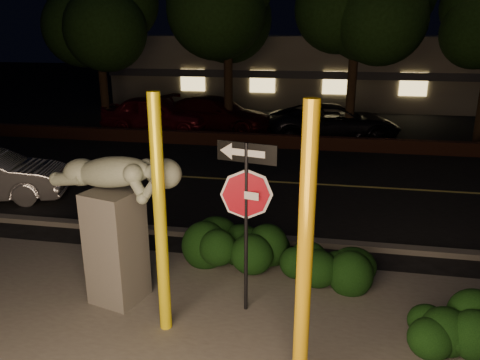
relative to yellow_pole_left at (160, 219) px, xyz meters
name	(u,v)px	position (x,y,z in m)	size (l,w,h in m)	color
ground	(279,156)	(0.61, 10.39, -1.77)	(90.00, 90.00, 0.00)	black
patio	(194,358)	(0.61, -0.61, -1.76)	(14.00, 6.00, 0.02)	#4C4944
road	(268,182)	(0.61, 7.39, -1.77)	(80.00, 8.00, 0.01)	black
lane_marking	(268,181)	(0.61, 7.39, -1.76)	(80.00, 0.12, 0.01)	#CEBD52
curb	(244,237)	(0.61, 3.29, -1.71)	(80.00, 0.25, 0.12)	#4C4944
brick_wall	(282,142)	(0.61, 11.69, -1.52)	(40.00, 0.35, 0.50)	#442116
parking_lot	(293,121)	(0.61, 17.39, -1.77)	(40.00, 12.00, 0.01)	black
building	(304,68)	(0.61, 25.38, 0.23)	(22.00, 10.20, 4.00)	#6F6659
tree_far_a	(96,4)	(-7.39, 13.39, 3.57)	(4.60, 4.60, 7.43)	black
yellow_pole_left	(160,219)	(0.00, 0.00, 0.00)	(0.18, 0.18, 3.55)	yellow
yellow_pole_right	(305,261)	(2.06, -0.98, 0.05)	(0.18, 0.18, 3.64)	yellow
signpost	(246,195)	(1.10, 0.69, 0.19)	(0.92, 0.24, 2.76)	black
sculpture	(115,212)	(-0.97, 0.61, -0.20)	(2.38, 1.20, 2.56)	#4C4944
hedge_center	(235,240)	(0.64, 2.13, -1.24)	(2.05, 0.96, 1.07)	black
hedge_right	(325,260)	(2.33, 1.69, -1.27)	(1.53, 0.82, 1.00)	black
hedge_far_right	(460,320)	(4.19, 0.31, -1.33)	(1.28, 0.80, 0.89)	black
parked_car_red	(156,114)	(-5.13, 13.57, -0.97)	(1.90, 4.72, 1.61)	maroon
parked_car_darkred	(216,114)	(-2.59, 14.20, -1.01)	(2.15, 5.28, 1.53)	#38090B
parked_car_dark	(334,122)	(2.52, 13.48, -1.04)	(2.43, 5.27, 1.46)	black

